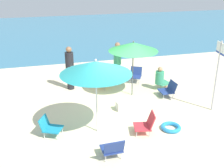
% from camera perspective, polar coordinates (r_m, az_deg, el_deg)
% --- Properties ---
extents(ground_plane, '(40.00, 40.00, 0.00)m').
position_cam_1_polar(ground_plane, '(8.94, 2.70, -6.28)').
color(ground_plane, beige).
extents(sea_water, '(40.00, 16.00, 0.01)m').
position_cam_1_polar(sea_water, '(21.82, -8.44, 10.70)').
color(sea_water, teal).
rests_on(sea_water, ground_plane).
extents(umbrella_teal, '(1.92, 1.92, 2.15)m').
position_cam_1_polar(umbrella_teal, '(7.27, -3.33, 3.38)').
color(umbrella_teal, silver).
rests_on(umbrella_teal, ground_plane).
extents(umbrella_green, '(1.74, 1.74, 2.04)m').
position_cam_1_polar(umbrella_green, '(9.73, 4.40, 7.64)').
color(umbrella_green, '#4C4C51').
rests_on(umbrella_green, ground_plane).
extents(beach_chair_a, '(0.67, 0.70, 0.59)m').
position_cam_1_polar(beach_chair_a, '(11.49, 4.88, 2.01)').
color(beach_chair_a, navy).
rests_on(beach_chair_a, ground_plane).
extents(beach_chair_b, '(0.64, 0.59, 0.62)m').
position_cam_1_polar(beach_chair_b, '(7.91, 7.06, -8.06)').
color(beach_chair_b, red).
rests_on(beach_chair_b, ground_plane).
extents(beach_chair_c, '(0.51, 0.57, 0.61)m').
position_cam_1_polar(beach_chair_c, '(6.85, 0.13, -13.07)').
color(beach_chair_c, navy).
rests_on(beach_chair_c, ground_plane).
extents(beach_chair_d, '(0.55, 0.55, 0.55)m').
position_cam_1_polar(beach_chair_d, '(10.32, 11.55, -1.02)').
color(beach_chair_d, navy).
rests_on(beach_chair_d, ground_plane).
extents(beach_chair_e, '(0.73, 0.73, 0.66)m').
position_cam_1_polar(beach_chair_e, '(10.82, -2.31, 1.02)').
color(beach_chair_e, gold).
rests_on(beach_chair_e, ground_plane).
extents(beach_chair_f, '(0.70, 0.66, 0.55)m').
position_cam_1_polar(beach_chair_f, '(7.94, -12.72, -8.49)').
color(beach_chair_f, teal).
rests_on(beach_chair_f, ground_plane).
extents(person_a, '(0.31, 0.31, 1.68)m').
position_cam_1_polar(person_a, '(10.66, -8.66, 3.27)').
color(person_a, black).
rests_on(person_a, ground_plane).
extents(person_b, '(0.30, 0.30, 1.70)m').
position_cam_1_polar(person_b, '(11.06, 1.11, 4.32)').
color(person_b, '#389970').
rests_on(person_b, ground_plane).
extents(person_c, '(0.55, 0.40, 0.91)m').
position_cam_1_polar(person_c, '(10.80, 9.93, 1.17)').
color(person_c, '#389970').
rests_on(person_c, ground_plane).
extents(warning_sign, '(0.12, 0.52, 2.32)m').
position_cam_1_polar(warning_sign, '(9.24, 20.94, 3.41)').
color(warning_sign, '#ADADB2').
rests_on(warning_sign, ground_plane).
extents(swim_ring, '(0.59, 0.59, 0.12)m').
position_cam_1_polar(swim_ring, '(8.32, 11.99, -8.69)').
color(swim_ring, '#238CD8').
rests_on(swim_ring, ground_plane).
extents(beach_bag, '(0.27, 0.28, 0.29)m').
position_cam_1_polar(beach_bag, '(9.14, 1.71, -4.55)').
color(beach_bag, silver).
rests_on(beach_bag, ground_plane).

